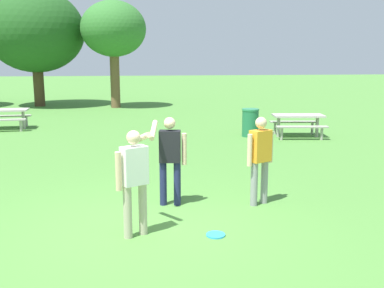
% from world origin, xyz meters
% --- Properties ---
extents(ground_plane, '(120.00, 120.00, 0.00)m').
position_xyz_m(ground_plane, '(0.00, 0.00, 0.00)').
color(ground_plane, '#4C8438').
extents(person_thrower, '(0.55, 0.37, 1.64)m').
position_xyz_m(person_thrower, '(2.12, 0.93, 0.94)').
color(person_thrower, gray).
rests_on(person_thrower, ground).
extents(person_catcher, '(0.55, 0.82, 1.64)m').
position_xyz_m(person_catcher, '(-0.17, -0.28, 0.96)').
color(person_catcher, '#B7AD93').
rests_on(person_catcher, ground).
extents(person_bystander, '(0.69, 0.66, 1.64)m').
position_xyz_m(person_bystander, '(0.48, 1.08, 0.96)').
color(person_bystander, '#1E234C').
rests_on(person_bystander, ground).
extents(frisbee, '(0.29, 0.29, 0.03)m').
position_xyz_m(frisbee, '(1.06, -0.45, 0.01)').
color(frisbee, '#2D9EDB').
rests_on(frisbee, ground).
extents(picnic_table_near, '(1.86, 1.62, 0.77)m').
position_xyz_m(picnic_table_near, '(5.39, 7.69, 0.56)').
color(picnic_table_near, '#B2ADA3').
rests_on(picnic_table_near, ground).
extents(picnic_table_far, '(1.77, 1.51, 0.77)m').
position_xyz_m(picnic_table_far, '(-5.01, 10.66, 0.56)').
color(picnic_table_far, '#B2ADA3').
rests_on(picnic_table_far, ground).
extents(trash_can_beside_table, '(0.59, 0.59, 0.96)m').
position_xyz_m(trash_can_beside_table, '(3.80, 8.00, 0.48)').
color(trash_can_beside_table, '#237047').
rests_on(trash_can_beside_table, ground).
extents(tree_broad_center, '(5.27, 5.27, 6.34)m').
position_xyz_m(tree_broad_center, '(-5.39, 18.96, 4.08)').
color(tree_broad_center, '#4C3823').
rests_on(tree_broad_center, ground).
extents(tree_far_right, '(3.43, 3.43, 5.62)m').
position_xyz_m(tree_far_right, '(-1.15, 17.67, 4.10)').
color(tree_far_right, brown).
rests_on(tree_far_right, ground).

